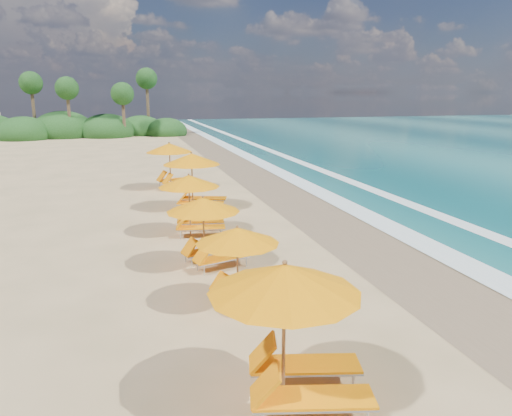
% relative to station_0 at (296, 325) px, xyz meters
% --- Properties ---
extents(ground, '(160.00, 160.00, 0.00)m').
position_rel_station_0_xyz_m(ground, '(1.81, 9.02, -1.43)').
color(ground, tan).
rests_on(ground, ground).
extents(wet_sand, '(4.00, 160.00, 0.01)m').
position_rel_station_0_xyz_m(wet_sand, '(5.81, 9.02, -1.42)').
color(wet_sand, '#876F50').
rests_on(wet_sand, ground).
extents(surf_foam, '(4.00, 160.00, 0.01)m').
position_rel_station_0_xyz_m(surf_foam, '(8.51, 9.02, -1.40)').
color(surf_foam, white).
rests_on(surf_foam, ground).
extents(station_0, '(3.13, 3.02, 2.54)m').
position_rel_station_0_xyz_m(station_0, '(0.00, 0.00, 0.00)').
color(station_0, olive).
rests_on(station_0, ground).
extents(station_1, '(2.64, 2.59, 2.06)m').
position_rel_station_0_xyz_m(station_1, '(0.10, 4.03, -0.27)').
color(station_1, olive).
rests_on(station_1, ground).
extents(station_2, '(2.76, 2.69, 2.20)m').
position_rel_station_0_xyz_m(station_2, '(-0.22, 6.96, -0.19)').
color(station_2, olive).
rests_on(station_2, ground).
extents(station_3, '(2.69, 2.55, 2.27)m').
position_rel_station_0_xyz_m(station_3, '(-0.13, 10.53, -0.15)').
color(station_3, olive).
rests_on(station_3, ground).
extents(station_4, '(3.31, 3.24, 2.59)m').
position_rel_station_0_xyz_m(station_4, '(0.54, 14.40, 0.03)').
color(station_4, olive).
rests_on(station_4, ground).
extents(station_5, '(3.14, 3.02, 2.55)m').
position_rel_station_0_xyz_m(station_5, '(0.06, 19.58, 0.01)').
color(station_5, olive).
rests_on(station_5, ground).
extents(treeline, '(25.80, 8.80, 9.74)m').
position_rel_station_0_xyz_m(treeline, '(-8.13, 54.54, -0.43)').
color(treeline, '#163D14').
rests_on(treeline, ground).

